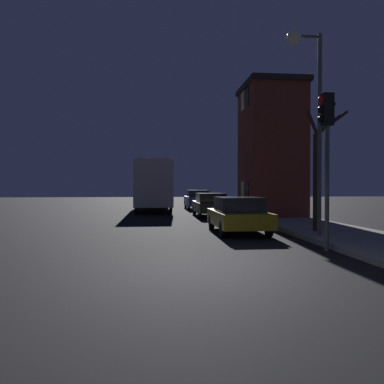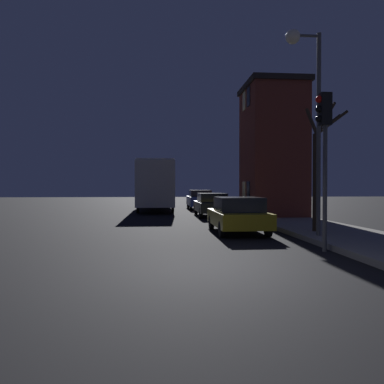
{
  "view_description": "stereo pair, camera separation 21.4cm",
  "coord_description": "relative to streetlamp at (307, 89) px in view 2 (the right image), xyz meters",
  "views": [
    {
      "loc": [
        -1.44,
        -8.02,
        1.8
      ],
      "look_at": [
        0.18,
        8.18,
        1.58
      ],
      "focal_mm": 35.0,
      "sensor_mm": 36.0,
      "label": 1
    },
    {
      "loc": [
        -1.23,
        -8.04,
        1.8
      ],
      "look_at": [
        0.18,
        8.18,
        1.58
      ],
      "focal_mm": 35.0,
      "sensor_mm": 36.0,
      "label": 2
    }
  ],
  "objects": [
    {
      "name": "streetlamp",
      "position": [
        0.0,
        0.0,
        0.0
      ],
      "size": [
        1.21,
        0.48,
        6.86
      ],
      "color": "#4C4C4C",
      "rests_on": "sidewalk"
    },
    {
      "name": "car_near_lane",
      "position": [
        -1.86,
        2.28,
        -4.35
      ],
      "size": [
        1.86,
        4.1,
        1.41
      ],
      "color": "olive",
      "rests_on": "ground"
    },
    {
      "name": "car_mid_lane",
      "position": [
        -1.73,
        10.54,
        -4.33
      ],
      "size": [
        1.8,
        4.41,
        1.43
      ],
      "color": "black",
      "rests_on": "ground"
    },
    {
      "name": "car_far_lane",
      "position": [
        -1.64,
        18.11,
        -4.27
      ],
      "size": [
        1.86,
        4.45,
        1.56
      ],
      "color": "navy",
      "rests_on": "ground"
    },
    {
      "name": "bus",
      "position": [
        -5.19,
        17.65,
        -2.91
      ],
      "size": [
        2.58,
        11.85,
        3.66
      ],
      "color": "beige",
      "rests_on": "ground"
    },
    {
      "name": "ground_plane",
      "position": [
        -3.67,
        -4.09,
        -5.08
      ],
      "size": [
        120.0,
        120.0,
        0.0
      ],
      "primitive_type": "plane",
      "color": "black"
    },
    {
      "name": "bare_tree",
      "position": [
        0.92,
        1.22,
        -2.66
      ],
      "size": [
        1.32,
        0.94,
        4.8
      ],
      "color": "#2D2319",
      "rests_on": "sidewalk"
    },
    {
      "name": "brick_building",
      "position": [
        1.65,
        9.15,
        -1.08
      ],
      "size": [
        3.33,
        4.14,
        7.62
      ],
      "color": "brown",
      "rests_on": "sidewalk"
    },
    {
      "name": "traffic_light",
      "position": [
        -0.35,
        -2.1,
        -1.92
      ],
      "size": [
        0.43,
        0.24,
        4.41
      ],
      "color": "#4C4C4C",
      "rests_on": "ground"
    }
  ]
}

